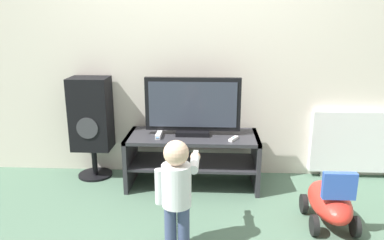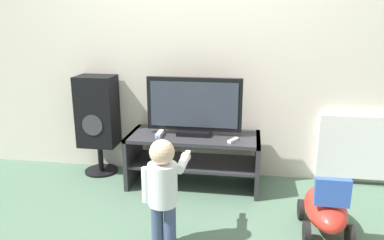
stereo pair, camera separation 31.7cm
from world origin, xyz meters
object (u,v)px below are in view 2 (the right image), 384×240
object	(u,v)px
television	(194,107)
remote_primary	(233,140)
speaker_tower	(98,114)
ride_on_toy	(325,209)
game_console	(160,134)
radiator	(369,148)
child	(163,185)

from	to	relation	value
television	remote_primary	xyz separation A→B (m)	(0.35, -0.15, -0.24)
speaker_tower	ride_on_toy	world-z (taller)	speaker_tower
remote_primary	game_console	bearing A→B (deg)	174.86
television	radiator	size ratio (longest dim) A/B	0.94
game_console	radiator	xyz separation A→B (m)	(1.84, 0.32, -0.14)
game_console	child	distance (m)	0.93
remote_primary	speaker_tower	world-z (taller)	speaker_tower
radiator	television	bearing A→B (deg)	-171.38
child	radiator	bearing A→B (deg)	37.35
television	radiator	bearing A→B (deg)	8.62
speaker_tower	television	bearing A→B (deg)	-7.29
speaker_tower	game_console	bearing A→B (deg)	-17.73
game_console	speaker_tower	size ratio (longest dim) A/B	0.19
television	child	bearing A→B (deg)	-92.86
remote_primary	speaker_tower	bearing A→B (deg)	168.35
television	speaker_tower	xyz separation A→B (m)	(-0.95, 0.12, -0.13)
speaker_tower	radiator	size ratio (longest dim) A/B	1.08
child	speaker_tower	xyz separation A→B (m)	(-0.90, 1.11, 0.15)
radiator	speaker_tower	bearing A→B (deg)	-177.41
television	speaker_tower	bearing A→B (deg)	172.71
television	speaker_tower	world-z (taller)	television
television	remote_primary	bearing A→B (deg)	-22.62
remote_primary	television	bearing A→B (deg)	157.38
television	game_console	world-z (taller)	television
television	remote_primary	world-z (taller)	television
remote_primary	speaker_tower	size ratio (longest dim) A/B	0.14
television	ride_on_toy	world-z (taller)	television
radiator	child	bearing A→B (deg)	-142.65
speaker_tower	ride_on_toy	bearing A→B (deg)	-21.26
television	game_console	distance (m)	0.38
remote_primary	speaker_tower	distance (m)	1.34
game_console	radiator	distance (m)	1.88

